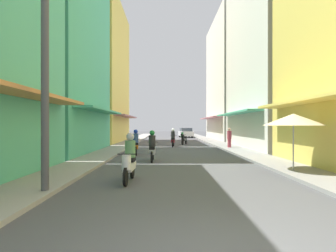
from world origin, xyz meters
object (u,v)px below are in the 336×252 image
Objects in this scene: motorbike_black at (184,139)px; pedestrian_midway at (229,138)px; motorbike_orange at (136,143)px; utility_pole at (45,40)px; motorbike_silver at (152,147)px; motorbike_maroon at (173,139)px; parked_car at (186,133)px; motorbike_green at (182,136)px; motorbike_white at (129,160)px; vendor_umbrella at (293,120)px.

pedestrian_midway reaches higher than motorbike_black.
utility_pole is (-1.28, -9.87, 3.37)m from motorbike_orange.
utility_pole reaches higher than motorbike_orange.
motorbike_maroon is at bearing 82.22° from motorbike_silver.
motorbike_black is at bearing 123.04° from pedestrian_midway.
pedestrian_midway is at bearing -84.48° from parked_car.
motorbike_green is 8.27m from motorbike_black.
pedestrian_midway is (6.12, 12.49, 0.12)m from motorbike_white.
motorbike_silver is 1.00× the size of motorbike_white.
vendor_umbrella is at bearing 13.71° from motorbike_white.
vendor_umbrella is (6.00, 1.46, 1.34)m from motorbike_white.
parked_car is 2.57× the size of pedestrian_midway.
motorbike_maroon is 1.00× the size of motorbike_white.
motorbike_green is 7.14m from parked_car.
motorbike_orange is 8.25m from motorbike_white.
pedestrian_midway is at bearing 89.38° from vendor_umbrella.
motorbike_orange is at bearing -111.56° from motorbike_maroon.
utility_pole reaches higher than motorbike_silver.
vendor_umbrella reaches higher than motorbike_white.
motorbike_maroon is 1.00× the size of motorbike_silver.
vendor_umbrella reaches higher than motorbike_maroon.
motorbike_orange reaches higher than parked_car.
motorbike_green is 13.52m from pedestrian_midway.
motorbike_maroon is (-1.42, -11.16, 0.20)m from motorbike_green.
motorbike_orange is at bearing 94.96° from motorbike_white.
motorbike_black is at bearing 100.96° from vendor_umbrella.
motorbike_silver is 1.10× the size of pedestrian_midway.
vendor_umbrella is (1.84, -31.29, 1.30)m from parked_car.
motorbike_green is 0.43× the size of parked_car.
motorbike_black is (3.63, 9.20, -0.20)m from motorbike_orange.
motorbike_silver is at bearing 84.51° from motorbike_white.
vendor_umbrella is (2.81, -24.22, 1.54)m from motorbike_green.
vendor_umbrella reaches higher than pedestrian_midway.
motorbike_silver is at bearing -101.11° from motorbike_black.
motorbike_maroon is 9.55m from motorbike_silver.
utility_pole reaches higher than pedestrian_midway.
motorbike_green and motorbike_black have the same top height.
motorbike_black is 0.96× the size of motorbike_white.
motorbike_silver is 9.32m from pedestrian_midway.
utility_pole is at bearing -104.42° from motorbike_black.
parked_car reaches higher than motorbike_green.
motorbike_maroon is (-1.14, -2.89, 0.20)m from motorbike_black.
motorbike_white is (0.71, -8.22, 0.00)m from motorbike_orange.
vendor_umbrella is (6.72, -6.75, 1.34)m from motorbike_orange.
motorbike_black is at bearing -91.97° from motorbike_green.
parked_car is (4.88, 24.54, 0.04)m from motorbike_orange.
motorbike_orange is 3.38m from motorbike_silver.
motorbike_black is (-0.28, -8.26, 0.00)m from motorbike_green.
vendor_umbrella is at bearing -90.62° from pedestrian_midway.
motorbike_white is (-0.49, -5.06, 0.00)m from motorbike_silver.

